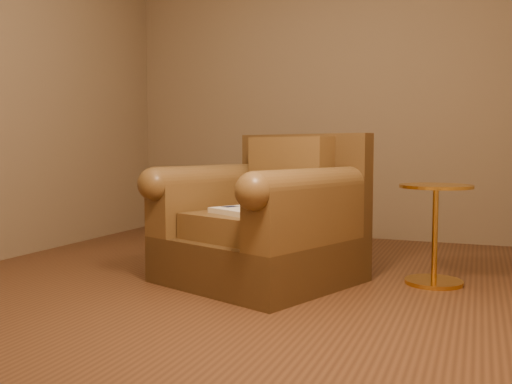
% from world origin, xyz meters
% --- Properties ---
extents(floor, '(4.00, 4.00, 0.00)m').
position_xyz_m(floor, '(0.00, 0.00, 0.00)').
color(floor, brown).
rests_on(floor, ground).
extents(room, '(4.02, 4.02, 2.71)m').
position_xyz_m(room, '(0.00, 0.00, 1.71)').
color(room, '#826C50').
rests_on(room, ground).
extents(armchair, '(1.37, 1.34, 0.97)m').
position_xyz_m(armchair, '(0.14, 0.00, 0.38)').
color(armchair, '#4B3419').
rests_on(armchair, floor).
extents(teddy_bear, '(0.19, 0.22, 0.27)m').
position_xyz_m(teddy_bear, '(0.16, 0.09, 0.56)').
color(teddy_bear, tan).
rests_on(teddy_bear, armchair).
extents(guidebook, '(0.52, 0.45, 0.04)m').
position_xyz_m(guidebook, '(0.10, -0.23, 0.48)').
color(guidebook, beige).
rests_on(guidebook, armchair).
extents(side_table, '(0.46, 0.46, 0.64)m').
position_xyz_m(side_table, '(1.20, 0.30, 0.35)').
color(side_table, gold).
rests_on(side_table, floor).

